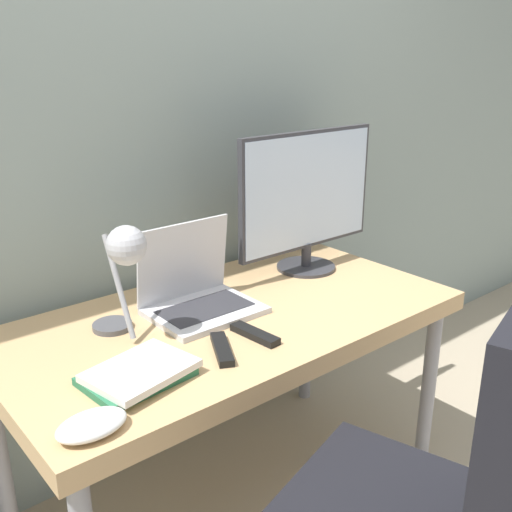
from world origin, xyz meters
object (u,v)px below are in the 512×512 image
Objects in this scene: desk_lamp at (124,260)px; game_controller at (92,425)px; monitor at (307,197)px; book_stack at (139,373)px; laptop at (198,294)px; office_chair at (441,503)px.

game_controller is (-0.26, -0.32, -0.22)m from desk_lamp.
monitor is 1.79× the size of desk_lamp.
monitor reaches higher than desk_lamp.
monitor is 2.18× the size of book_stack.
monitor is 3.89× the size of game_controller.
game_controller is at bearing -157.74° from monitor.
office_chair is at bearing -91.77° from laptop.
book_stack is at bearing -112.89° from desk_lamp.
desk_lamp is 0.31× the size of office_chair.
laptop is 0.65m from game_controller.
desk_lamp is 0.95m from office_chair.
book_stack is at bearing 116.07° from office_chair.
laptop reaches higher than game_controller.
game_controller is at bearing -144.69° from laptop.
monitor is (0.52, 0.05, 0.21)m from laptop.
desk_lamp is at bearing 50.61° from game_controller.
desk_lamp is 0.47m from game_controller.
book_stack is at bearing -160.67° from monitor.
laptop is 0.56m from monitor.
laptop is at bearing 35.70° from book_stack.
office_chair reaches higher than game_controller.
game_controller is at bearing -145.47° from book_stack.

